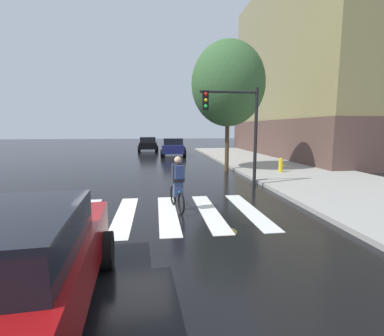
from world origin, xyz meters
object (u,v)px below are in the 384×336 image
(traffic_light_near, at_px, (237,120))
(street_tree_near, at_px, (228,84))
(sedan_near, at_px, (9,272))
(sedan_mid, at_px, (174,147))
(sedan_far, at_px, (148,144))
(cyclist, at_px, (178,184))
(manhole_cover, at_px, (224,231))
(fire_hydrant, at_px, (281,165))

(traffic_light_near, height_order, street_tree_near, street_tree_near)
(sedan_near, xyz_separation_m, traffic_light_near, (5.16, 8.03, 2.04))
(sedan_mid, xyz_separation_m, sedan_far, (-2.49, 5.57, -0.03))
(sedan_far, bearing_deg, cyclist, -86.31)
(cyclist, bearing_deg, manhole_cover, -63.48)
(manhole_cover, xyz_separation_m, fire_hydrant, (5.12, 7.96, 0.53))
(manhole_cover, bearing_deg, fire_hydrant, 57.23)
(cyclist, height_order, street_tree_near, street_tree_near)
(sedan_near, distance_m, sedan_mid, 22.70)
(cyclist, bearing_deg, sedan_mid, 86.67)
(sedan_mid, bearing_deg, manhole_cover, -90.06)
(street_tree_near, bearing_deg, traffic_light_near, -99.81)
(sedan_near, height_order, sedan_far, sedan_near)
(manhole_cover, bearing_deg, sedan_mid, 89.94)
(cyclist, xyz_separation_m, fire_hydrant, (6.11, 5.97, -0.31))
(sedan_near, relative_size, sedan_mid, 0.97)
(sedan_near, bearing_deg, street_tree_near, 64.83)
(sedan_mid, bearing_deg, sedan_near, -98.78)
(sedan_near, xyz_separation_m, cyclist, (2.45, 5.06, 0.02))
(sedan_far, height_order, street_tree_near, street_tree_near)
(fire_hydrant, bearing_deg, sedan_near, -127.83)
(sedan_mid, relative_size, sedan_far, 1.05)
(traffic_light_near, bearing_deg, sedan_mid, 96.71)
(sedan_mid, bearing_deg, street_tree_near, -75.56)
(cyclist, distance_m, street_tree_near, 9.39)
(manhole_cover, relative_size, sedan_near, 0.14)
(sedan_mid, relative_size, cyclist, 2.85)
(sedan_mid, height_order, cyclist, cyclist)
(sedan_near, bearing_deg, manhole_cover, 41.77)
(sedan_near, bearing_deg, sedan_far, 88.01)
(manhole_cover, height_order, fire_hydrant, fire_hydrant)
(cyclist, height_order, fire_hydrant, cyclist)
(sedan_far, relative_size, cyclist, 2.71)
(sedan_far, bearing_deg, fire_hydrant, -65.88)
(cyclist, height_order, traffic_light_near, traffic_light_near)
(cyclist, bearing_deg, fire_hydrant, 44.33)
(traffic_light_near, bearing_deg, cyclist, -132.42)
(sedan_mid, distance_m, cyclist, 17.40)
(sedan_far, relative_size, fire_hydrant, 5.89)
(sedan_far, bearing_deg, traffic_light_near, -78.16)
(sedan_mid, xyz_separation_m, fire_hydrant, (5.10, -11.40, -0.31))
(traffic_light_near, bearing_deg, sedan_near, -122.74)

